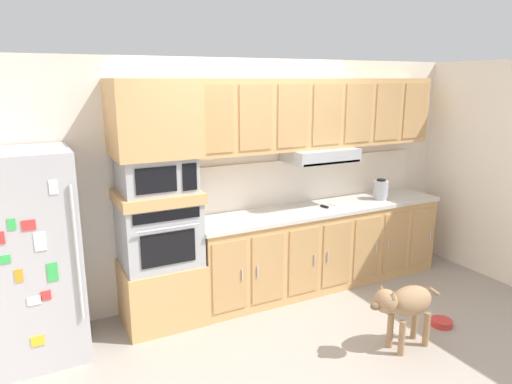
{
  "coord_description": "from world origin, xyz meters",
  "views": [
    {
      "loc": [
        -2.07,
        -3.32,
        2.29
      ],
      "look_at": [
        -0.1,
        0.51,
        1.24
      ],
      "focal_mm": 32.51,
      "sensor_mm": 36.0,
      "label": 1
    }
  ],
  "objects_px": {
    "refrigerator": "(30,257)",
    "electric_kettle": "(381,190)",
    "built_in_oven": "(159,233)",
    "microwave": "(156,174)",
    "dog_food_bowl": "(441,322)",
    "screwdriver": "(325,206)",
    "dog": "(405,303)"
  },
  "relations": [
    {
      "from": "refrigerator",
      "to": "screwdriver",
      "type": "distance_m",
      "value": 2.94
    },
    {
      "from": "screwdriver",
      "to": "microwave",
      "type": "bearing_deg",
      "value": 178.43
    },
    {
      "from": "electric_kettle",
      "to": "dog",
      "type": "height_order",
      "value": "electric_kettle"
    },
    {
      "from": "dog",
      "to": "dog_food_bowl",
      "type": "height_order",
      "value": "dog"
    },
    {
      "from": "refrigerator",
      "to": "dog_food_bowl",
      "type": "height_order",
      "value": "refrigerator"
    },
    {
      "from": "refrigerator",
      "to": "screwdriver",
      "type": "relative_size",
      "value": 11.66
    },
    {
      "from": "microwave",
      "to": "screwdriver",
      "type": "distance_m",
      "value": 1.92
    },
    {
      "from": "built_in_oven",
      "to": "screwdriver",
      "type": "xyz_separation_m",
      "value": [
        1.84,
        -0.05,
        0.03
      ]
    },
    {
      "from": "microwave",
      "to": "refrigerator",
      "type": "bearing_deg",
      "value": -176.46
    },
    {
      "from": "built_in_oven",
      "to": "electric_kettle",
      "type": "relative_size",
      "value": 2.92
    },
    {
      "from": "dog_food_bowl",
      "to": "refrigerator",
      "type": "bearing_deg",
      "value": 159.96
    },
    {
      "from": "screwdriver",
      "to": "dog",
      "type": "height_order",
      "value": "screwdriver"
    },
    {
      "from": "dog",
      "to": "dog_food_bowl",
      "type": "bearing_deg",
      "value": -171.21
    },
    {
      "from": "refrigerator",
      "to": "electric_kettle",
      "type": "relative_size",
      "value": 7.33
    },
    {
      "from": "refrigerator",
      "to": "built_in_oven",
      "type": "xyz_separation_m",
      "value": [
        1.1,
        0.07,
        0.02
      ]
    },
    {
      "from": "refrigerator",
      "to": "microwave",
      "type": "distance_m",
      "value": 1.24
    },
    {
      "from": "refrigerator",
      "to": "electric_kettle",
      "type": "distance_m",
      "value": 3.74
    },
    {
      "from": "built_in_oven",
      "to": "microwave",
      "type": "bearing_deg",
      "value": -0.77
    },
    {
      "from": "refrigerator",
      "to": "dog_food_bowl",
      "type": "distance_m",
      "value": 3.75
    },
    {
      "from": "refrigerator",
      "to": "dog_food_bowl",
      "type": "relative_size",
      "value": 8.8
    },
    {
      "from": "built_in_oven",
      "to": "dog_food_bowl",
      "type": "bearing_deg",
      "value": -29.48
    },
    {
      "from": "screwdriver",
      "to": "electric_kettle",
      "type": "height_order",
      "value": "electric_kettle"
    },
    {
      "from": "built_in_oven",
      "to": "electric_kettle",
      "type": "height_order",
      "value": "built_in_oven"
    },
    {
      "from": "built_in_oven",
      "to": "dog",
      "type": "xyz_separation_m",
      "value": [
        1.72,
        -1.43,
        -0.47
      ]
    },
    {
      "from": "built_in_oven",
      "to": "dog",
      "type": "height_order",
      "value": "built_in_oven"
    },
    {
      "from": "dog",
      "to": "dog_food_bowl",
      "type": "distance_m",
      "value": 0.74
    },
    {
      "from": "electric_kettle",
      "to": "dog_food_bowl",
      "type": "relative_size",
      "value": 1.2
    },
    {
      "from": "dog_food_bowl",
      "to": "dog",
      "type": "bearing_deg",
      "value": -169.81
    },
    {
      "from": "built_in_oven",
      "to": "microwave",
      "type": "height_order",
      "value": "microwave"
    },
    {
      "from": "built_in_oven",
      "to": "screwdriver",
      "type": "bearing_deg",
      "value": -1.57
    },
    {
      "from": "microwave",
      "to": "electric_kettle",
      "type": "height_order",
      "value": "microwave"
    },
    {
      "from": "dog",
      "to": "built_in_oven",
      "type": "bearing_deg",
      "value": -41.22
    }
  ]
}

